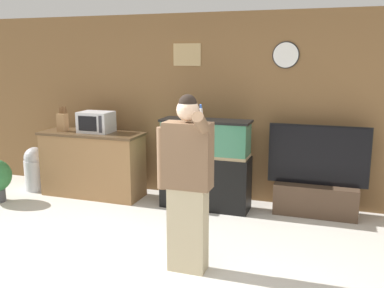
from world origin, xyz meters
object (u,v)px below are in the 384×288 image
at_px(person_standing, 187,182).
at_px(trash_bin, 36,168).
at_px(tv_on_stand, 316,189).
at_px(microwave, 96,122).
at_px(counter_island, 93,164).
at_px(aquarium_on_stand, 205,164).
at_px(knife_block, 63,122).

height_order(person_standing, trash_bin, person_standing).
xyz_separation_m(tv_on_stand, person_standing, (-1.09, -1.92, 0.53)).
bearing_deg(microwave, counter_island, -149.55).
bearing_deg(microwave, person_standing, -41.12).
bearing_deg(trash_bin, aquarium_on_stand, 1.50).
bearing_deg(aquarium_on_stand, trash_bin, -178.50).
relative_size(aquarium_on_stand, trash_bin, 1.81).
distance_m(microwave, trash_bin, 1.28).
bearing_deg(counter_island, microwave, 30.45).
bearing_deg(microwave, tv_on_stand, 3.52).
relative_size(knife_block, tv_on_stand, 0.29).
height_order(aquarium_on_stand, person_standing, person_standing).
bearing_deg(knife_block, person_standing, -33.50).
relative_size(person_standing, trash_bin, 2.53).
distance_m(microwave, tv_on_stand, 3.16).
height_order(counter_island, person_standing, person_standing).
height_order(knife_block, person_standing, person_standing).
height_order(knife_block, aquarium_on_stand, knife_block).
xyz_separation_m(microwave, knife_block, (-0.50, -0.08, -0.01)).
relative_size(tv_on_stand, person_standing, 0.75).
bearing_deg(knife_block, microwave, 9.41).
bearing_deg(trash_bin, tv_on_stand, 3.90).
distance_m(counter_island, person_standing, 2.68).
bearing_deg(aquarium_on_stand, person_standing, -78.88).
distance_m(microwave, person_standing, 2.64).
distance_m(knife_block, person_standing, 2.99).
distance_m(tv_on_stand, trash_bin, 4.12).
bearing_deg(microwave, aquarium_on_stand, -0.71).
relative_size(knife_block, trash_bin, 0.55).
distance_m(microwave, aquarium_on_stand, 1.71).
xyz_separation_m(microwave, trash_bin, (-1.04, -0.09, -0.75)).
xyz_separation_m(counter_island, knife_block, (-0.44, -0.05, 0.61)).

